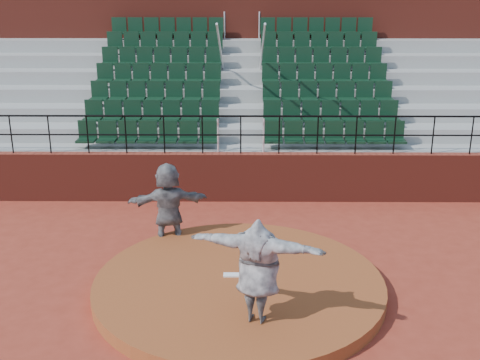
{
  "coord_description": "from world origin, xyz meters",
  "views": [
    {
      "loc": [
        0.1,
        -10.2,
        5.65
      ],
      "look_at": [
        0.0,
        2.5,
        1.4
      ],
      "focal_mm": 45.0,
      "sensor_mm": 36.0,
      "label": 1
    }
  ],
  "objects": [
    {
      "name": "ground",
      "position": [
        0.0,
        0.0,
        0.0
      ],
      "size": [
        90.0,
        90.0,
        0.0
      ],
      "primitive_type": "plane",
      "color": "maroon",
      "rests_on": "ground"
    },
    {
      "name": "pitchers_mound",
      "position": [
        0.0,
        0.0,
        0.12
      ],
      "size": [
        5.5,
        5.5,
        0.25
      ],
      "primitive_type": "cylinder",
      "color": "brown",
      "rests_on": "ground"
    },
    {
      "name": "pitching_rubber",
      "position": [
        0.0,
        0.15,
        0.27
      ],
      "size": [
        0.6,
        0.15,
        0.03
      ],
      "primitive_type": "cube",
      "color": "white",
      "rests_on": "pitchers_mound"
    },
    {
      "name": "boundary_wall",
      "position": [
        0.0,
        5.0,
        0.65
      ],
      "size": [
        24.0,
        0.3,
        1.3
      ],
      "primitive_type": "cube",
      "color": "maroon",
      "rests_on": "ground"
    },
    {
      "name": "wall_railing",
      "position": [
        0.0,
        5.0,
        2.03
      ],
      "size": [
        24.04,
        0.05,
        1.03
      ],
      "color": "black",
      "rests_on": "boundary_wall"
    },
    {
      "name": "seating_deck",
      "position": [
        0.0,
        8.64,
        1.45
      ],
      "size": [
        24.0,
        5.97,
        4.63
      ],
      "color": "gray",
      "rests_on": "ground"
    },
    {
      "name": "press_box_facade",
      "position": [
        0.0,
        12.6,
        3.55
      ],
      "size": [
        24.0,
        3.0,
        7.1
      ],
      "primitive_type": "cube",
      "color": "maroon",
      "rests_on": "ground"
    },
    {
      "name": "pitcher",
      "position": [
        0.32,
        -1.41,
        1.16
      ],
      "size": [
        2.31,
        1.25,
        1.82
      ],
      "primitive_type": "imported",
      "rotation": [
        0.0,
        0.0,
        2.84
      ],
      "color": "black",
      "rests_on": "pitchers_mound"
    },
    {
      "name": "fielder",
      "position": [
        -1.57,
        2.12,
        0.95
      ],
      "size": [
        1.84,
        0.9,
        1.9
      ],
      "primitive_type": "imported",
      "rotation": [
        0.0,
        0.0,
        3.34
      ],
      "color": "black",
      "rests_on": "ground"
    }
  ]
}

